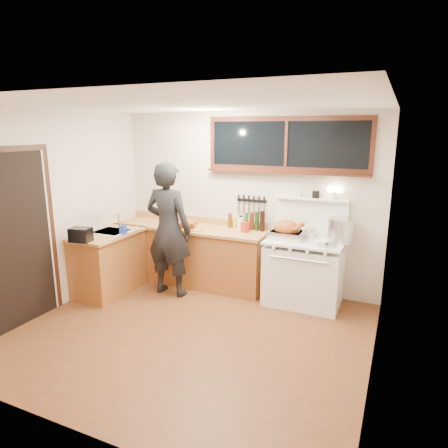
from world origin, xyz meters
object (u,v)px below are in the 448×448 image
at_px(vintage_stove, 304,270).
at_px(man, 168,230).
at_px(roast_turkey, 287,231).
at_px(cutting_board, 188,226).

distance_m(vintage_stove, man, 1.98).
bearing_deg(vintage_stove, roast_turkey, -177.12).
height_order(man, cutting_board, man).
bearing_deg(roast_turkey, vintage_stove, 2.88).
relative_size(man, roast_turkey, 3.86).
relative_size(vintage_stove, man, 0.83).
bearing_deg(cutting_board, vintage_stove, 4.04).
distance_m(man, roast_turkey, 1.66).
distance_m(cutting_board, roast_turkey, 1.48).
bearing_deg(vintage_stove, man, -165.55).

